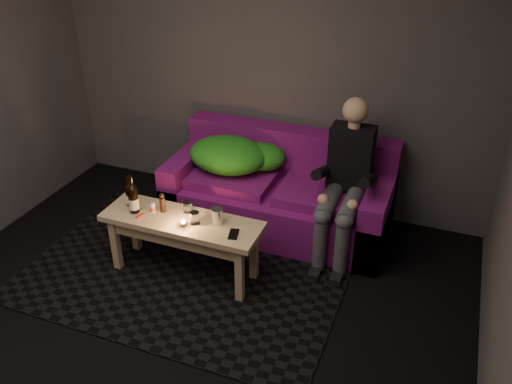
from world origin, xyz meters
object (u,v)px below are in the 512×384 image
Objects in this scene: coffee_table at (182,229)px; beer_bottle_b at (133,199)px; beer_bottle_a at (130,195)px; person at (345,178)px; sofa at (280,195)px; steel_cup at (217,216)px.

beer_bottle_b reaches higher than coffee_table.
beer_bottle_a is at bearing 175.77° from coffee_table.
person is 5.06× the size of beer_bottle_a.
beer_bottle_b is at bearing -150.30° from person.
person reaches higher than coffee_table.
beer_bottle_a is (-0.92, -0.90, 0.30)m from sofa.
beer_bottle_a reaches higher than steel_cup.
sofa is at bearing 63.82° from coffee_table.
beer_bottle_a is 0.82× the size of beer_bottle_b.
sofa is 6.19× the size of beer_bottle_b.
steel_cup is at bearing -101.77° from sofa.
sofa is at bearing 78.23° from steel_cup.
sofa is 15.62× the size of steel_cup.
coffee_table is 10.09× the size of steel_cup.
beer_bottle_b is at bearing -130.85° from sofa.
beer_bottle_a is (-1.51, -0.75, -0.06)m from person.
person is at bearing 26.32° from beer_bottle_a.
steel_cup is (0.66, 0.08, -0.05)m from beer_bottle_b.
sofa is 1.32m from beer_bottle_a.
beer_bottle_b is at bearing -174.60° from coffee_table.
steel_cup is at bearing 9.20° from coffee_table.
sofa is 1.05m from coffee_table.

